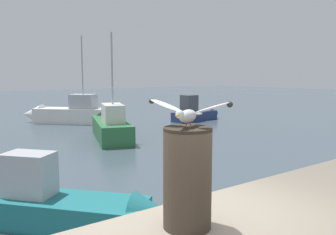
{
  "coord_description": "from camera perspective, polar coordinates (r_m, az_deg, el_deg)",
  "views": [
    {
      "loc": [
        -1.62,
        -2.52,
        2.93
      ],
      "look_at": [
        0.06,
        -0.24,
        2.57
      ],
      "focal_mm": 38.15,
      "sensor_mm": 36.0,
      "label": 1
    }
  ],
  "objects": [
    {
      "name": "seagull",
      "position": [
        2.65,
        3.16,
        0.87
      ],
      "size": [
        0.4,
        0.65,
        0.21
      ],
      "color": "#C67660",
      "rests_on": "mooring_post"
    },
    {
      "name": "boat_green",
      "position": [
        16.59,
        -9.27,
        -1.23
      ],
      "size": [
        2.99,
        5.46,
        4.76
      ],
      "color": "#2D6B3D",
      "rests_on": "ground_plane"
    },
    {
      "name": "boat_teal",
      "position": [
        7.19,
        -14.64,
        -13.85
      ],
      "size": [
        3.6,
        3.98,
        1.57
      ],
      "color": "#1E7075",
      "rests_on": "ground_plane"
    },
    {
      "name": "boat_navy",
      "position": [
        22.28,
        4.82,
        0.75
      ],
      "size": [
        3.86,
        1.29,
        1.74
      ],
      "color": "navy",
      "rests_on": "ground_plane"
    },
    {
      "name": "boat_white",
      "position": [
        21.72,
        -15.98,
        0.63
      ],
      "size": [
        4.74,
        4.79,
        5.15
      ],
      "color": "silver",
      "rests_on": "ground_plane"
    },
    {
      "name": "mooring_post",
      "position": [
        2.75,
        3.12,
        -9.63
      ],
      "size": [
        0.37,
        0.37,
        0.78
      ],
      "primitive_type": "cylinder",
      "color": "#382D23",
      "rests_on": "harbor_quay"
    }
  ]
}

